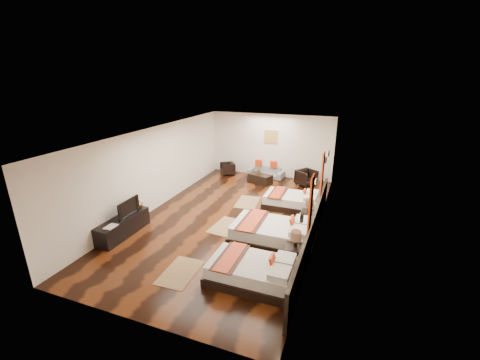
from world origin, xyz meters
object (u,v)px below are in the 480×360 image
at_px(bed_near, 253,271).
at_px(nightstand_a, 295,254).
at_px(bed_mid, 274,233).
at_px(book, 107,226).
at_px(nightstand_b, 309,217).
at_px(figurine, 138,203).
at_px(table_plant, 259,171).
at_px(tv, 126,207).
at_px(sofa, 266,172).
at_px(bed_far, 292,201).
at_px(armchair_left, 228,169).
at_px(armchair_right, 306,178).
at_px(coffee_table, 260,179).
at_px(tv_console, 123,226).

height_order(bed_near, nightstand_a, nightstand_a).
relative_size(bed_mid, book, 6.59).
bearing_deg(book, nightstand_b, 31.02).
distance_m(figurine, table_plant, 5.54).
distance_m(nightstand_a, tv, 4.92).
height_order(figurine, sofa, figurine).
height_order(nightstand_b, table_plant, nightstand_b).
xyz_separation_m(bed_far, nightstand_b, (0.75, -1.28, 0.07)).
bearing_deg(book, armchair_left, 84.91).
bearing_deg(tv, armchair_right, -37.13).
bearing_deg(nightstand_a, bed_far, 102.36).
distance_m(figurine, armchair_left, 5.66).
bearing_deg(tv, coffee_table, -24.78).
bearing_deg(armchair_right, coffee_table, 138.46).
distance_m(tv_console, book, 0.65).
distance_m(bed_near, armchair_right, 6.82).
xyz_separation_m(nightstand_a, tv_console, (-4.95, -0.24, -0.05)).
height_order(nightstand_b, tv_console, nightstand_b).
relative_size(armchair_left, armchair_right, 0.84).
relative_size(nightstand_b, armchair_left, 1.48).
bearing_deg(nightstand_a, bed_mid, 130.77).
bearing_deg(coffee_table, figurine, -115.80).
bearing_deg(sofa, bed_mid, -65.86).
bearing_deg(sofa, tv, -104.21).
relative_size(bed_far, figurine, 6.20).
bearing_deg(book, armchair_right, 57.46).
height_order(tv, armchair_left, tv).
bearing_deg(armchair_right, sofa, 111.74).
distance_m(tv_console, coffee_table, 6.16).
height_order(nightstand_a, nightstand_b, nightstand_a).
height_order(bed_near, bed_mid, bed_mid).
height_order(bed_mid, armchair_left, bed_mid).
distance_m(bed_mid, figurine, 4.24).
xyz_separation_m(sofa, armchair_left, (-1.78, -0.24, 0.04)).
relative_size(bed_near, coffee_table, 1.99).
xyz_separation_m(tv, coffee_table, (2.34, 5.51, -0.61)).
height_order(nightstand_b, armchair_left, nightstand_b).
relative_size(book, coffee_table, 0.34).
bearing_deg(bed_far, book, -134.62).
height_order(bed_near, bed_far, bed_near).
relative_size(nightstand_b, coffee_table, 0.90).
xyz_separation_m(bed_far, tv, (-4.14, -3.50, 0.56)).
distance_m(bed_far, book, 5.98).
xyz_separation_m(bed_mid, tv_console, (-4.20, -1.10, -0.02)).
relative_size(tv_console, armchair_right, 2.46).
xyz_separation_m(nightstand_a, tv, (-4.89, -0.07, 0.48)).
height_order(nightstand_b, sofa, nightstand_b).
height_order(bed_mid, table_plant, bed_mid).
bearing_deg(bed_near, armchair_left, 116.96).
distance_m(bed_far, tv, 5.45).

